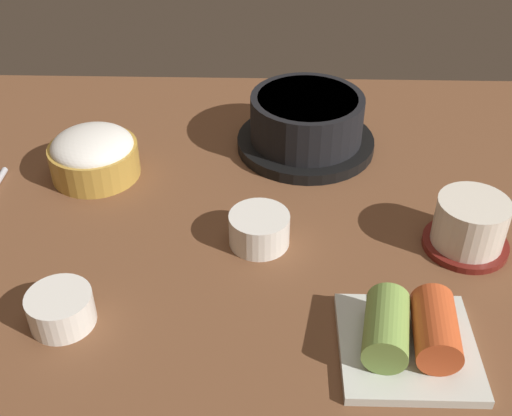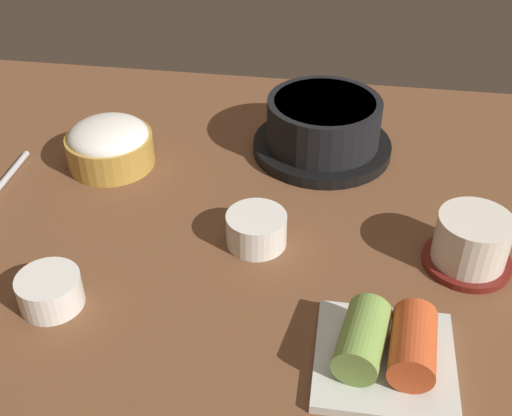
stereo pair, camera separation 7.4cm
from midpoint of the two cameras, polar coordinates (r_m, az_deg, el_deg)
dining_table at (r=78.33cm, az=1.48°, el=-1.44°), size 100.00×76.00×2.00cm
stone_pot at (r=88.81cm, az=8.33°, el=6.97°), size 18.92×18.92×7.78cm
rice_bowl at (r=86.97cm, az=-10.40°, el=5.50°), size 11.43×11.43×6.28cm
tea_cup_with_saucer at (r=74.13cm, az=21.18°, el=-2.92°), size 9.58×9.58×6.27cm
banchan_cup_center at (r=72.73cm, az=2.95°, el=-1.92°), size 6.87×6.87×3.82cm
kimchi_plate at (r=61.96cm, az=14.86°, el=-12.05°), size 12.82×12.82×5.15cm
side_bowl_near at (r=67.65cm, az=-14.72°, el=-7.14°), size 6.48×6.48×3.52cm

